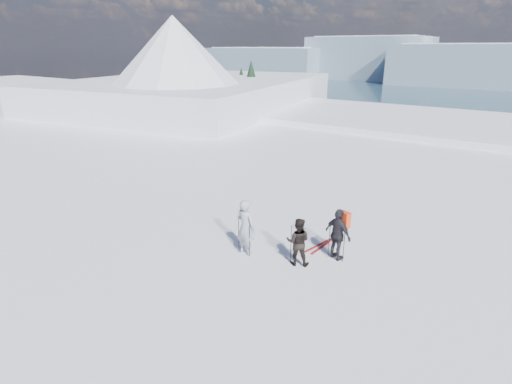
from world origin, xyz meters
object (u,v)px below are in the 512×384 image
skier_grey (246,227)px  skis_loose (322,245)px  skier_dark (298,242)px  skier_pack (338,235)px

skier_grey → skis_loose: (1.91, 2.02, -0.97)m
skier_grey → skis_loose: size_ratio=1.15×
skier_dark → skier_pack: skier_pack is taller
skier_grey → skier_pack: bearing=-147.7°
skier_grey → skier_pack: (2.70, 1.39, -0.10)m
skier_grey → skier_dark: (1.79, 0.37, -0.18)m
skier_dark → skis_loose: skier_dark is taller
skier_dark → skis_loose: (0.12, 1.65, -0.79)m
skier_pack → skier_dark: bearing=68.4°
skier_dark → skier_pack: size_ratio=0.90×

